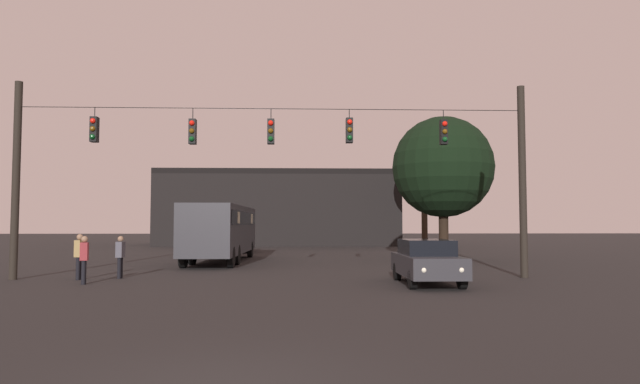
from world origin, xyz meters
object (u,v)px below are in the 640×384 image
at_px(car_near_right, 427,261).
at_px(pedestrian_crossing_left, 84,257).
at_px(city_bus, 222,227).
at_px(tree_left_silhouette, 424,169).
at_px(tree_behind_building, 443,167).
at_px(pedestrian_crossing_right, 120,255).
at_px(car_far_left, 238,241).
at_px(pedestrian_crossing_center, 80,254).

distance_m(car_near_right, pedestrian_crossing_left, 11.73).
relative_size(city_bus, tree_left_silhouette, 1.25).
bearing_deg(pedestrian_crossing_left, tree_behind_building, 36.63).
height_order(pedestrian_crossing_left, tree_behind_building, tree_behind_building).
distance_m(pedestrian_crossing_right, tree_left_silhouette, 29.69).
bearing_deg(pedestrian_crossing_left, pedestrian_crossing_right, 73.35).
bearing_deg(city_bus, pedestrian_crossing_right, -105.90).
bearing_deg(tree_behind_building, pedestrian_crossing_right, -147.40).
bearing_deg(car_near_right, car_far_left, 112.31).
bearing_deg(pedestrian_crossing_left, car_far_left, 81.97).
distance_m(city_bus, car_near_right, 14.31).
height_order(city_bus, car_near_right, city_bus).
bearing_deg(tree_left_silhouette, pedestrian_crossing_right, -125.68).
distance_m(car_far_left, pedestrian_crossing_right, 19.10).
distance_m(car_far_left, tree_left_silhouette, 16.41).
bearing_deg(pedestrian_crossing_right, tree_left_silhouette, 54.32).
bearing_deg(car_near_right, tree_left_silhouette, 77.32).
xyz_separation_m(car_far_left, pedestrian_crossing_right, (-2.36, -18.95, 0.10)).
bearing_deg(car_near_right, pedestrian_crossing_left, 177.89).
xyz_separation_m(car_near_right, pedestrian_crossing_left, (-11.72, 0.43, 0.13)).
distance_m(car_far_left, tree_behind_building, 16.28).
bearing_deg(pedestrian_crossing_center, city_bus, 67.47).
bearing_deg(pedestrian_crossing_right, tree_behind_building, 32.60).
height_order(car_far_left, pedestrian_crossing_right, pedestrian_crossing_right).
xyz_separation_m(city_bus, tree_left_silhouette, (14.43, 14.67, 4.66)).
distance_m(tree_left_silhouette, tree_behind_building, 14.40).
xyz_separation_m(car_near_right, pedestrian_crossing_right, (-11.13, 2.41, 0.10)).
bearing_deg(car_far_left, pedestrian_crossing_right, -97.10).
bearing_deg(city_bus, pedestrian_crossing_left, -106.04).
distance_m(city_bus, pedestrian_crossing_left, 11.47).
xyz_separation_m(car_far_left, tree_left_silhouette, (14.64, 4.72, 5.73)).
distance_m(pedestrian_crossing_center, pedestrian_crossing_right, 1.42).
bearing_deg(pedestrian_crossing_right, car_near_right, -12.24).
bearing_deg(car_far_left, tree_left_silhouette, 17.88).
height_order(city_bus, pedestrian_crossing_left, city_bus).
bearing_deg(car_far_left, car_near_right, -67.69).
bearing_deg(pedestrian_crossing_center, pedestrian_crossing_right, 17.88).
relative_size(city_bus, pedestrian_crossing_center, 6.56).
bearing_deg(pedestrian_crossing_left, tree_left_silhouette, 55.57).
xyz_separation_m(car_near_right, pedestrian_crossing_center, (-12.48, 1.98, 0.16)).
xyz_separation_m(pedestrian_crossing_right, tree_left_silhouette, (17.00, 23.68, 5.63)).
height_order(pedestrian_crossing_left, pedestrian_crossing_right, pedestrian_crossing_left).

